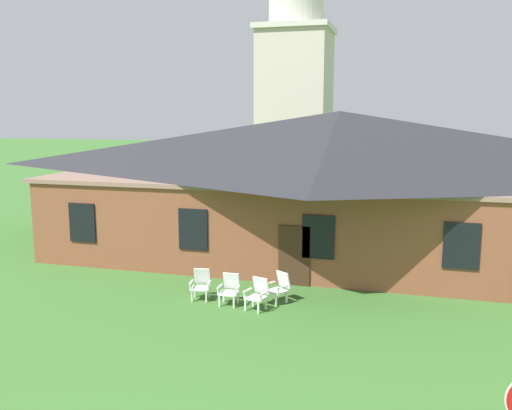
# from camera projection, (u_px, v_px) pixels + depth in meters

# --- Properties ---
(brick_building) EXTENTS (23.58, 10.40, 5.96)m
(brick_building) POSITION_uv_depth(u_px,v_px,m) (338.00, 181.00, 23.07)
(brick_building) COLOR brown
(brick_building) RESTS_ON ground
(dome_tower) EXTENTS (5.18, 5.18, 17.55)m
(dome_tower) POSITION_uv_depth(u_px,v_px,m) (295.00, 83.00, 39.11)
(dome_tower) COLOR beige
(dome_tower) RESTS_ON ground
(lawn_chair_by_porch) EXTENTS (0.71, 0.75, 0.96)m
(lawn_chair_by_porch) POSITION_uv_depth(u_px,v_px,m) (201.00, 283.00, 17.60)
(lawn_chair_by_porch) COLOR silver
(lawn_chair_by_porch) RESTS_ON ground
(lawn_chair_near_door) EXTENTS (0.65, 0.68, 0.96)m
(lawn_chair_near_door) POSITION_uv_depth(u_px,v_px,m) (230.00, 288.00, 17.12)
(lawn_chair_near_door) COLOR white
(lawn_chair_near_door) RESTS_ON ground
(lawn_chair_left_end) EXTENTS (0.75, 0.80, 0.96)m
(lawn_chair_left_end) POSITION_uv_depth(u_px,v_px,m) (258.00, 293.00, 16.68)
(lawn_chair_left_end) COLOR white
(lawn_chair_left_end) RESTS_ON ground
(lawn_chair_middle) EXTENTS (0.85, 0.87, 0.96)m
(lawn_chair_middle) POSITION_uv_depth(u_px,v_px,m) (279.00, 287.00, 17.28)
(lawn_chair_middle) COLOR white
(lawn_chair_middle) RESTS_ON ground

